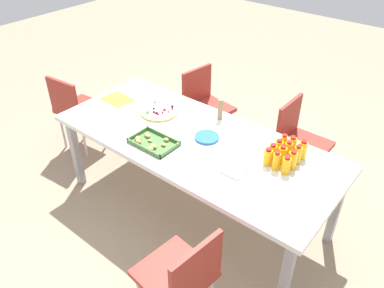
{
  "coord_description": "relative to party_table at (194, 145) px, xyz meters",
  "views": [
    {
      "loc": [
        -1.54,
        1.92,
        2.41
      ],
      "look_at": [
        -0.05,
        0.09,
        0.76
      ],
      "focal_mm": 36.27,
      "sensor_mm": 36.0,
      "label": 1
    }
  ],
  "objects": [
    {
      "name": "juice_bottle_8",
      "position": [
        -0.59,
        -0.14,
        0.12
      ],
      "size": [
        0.06,
        0.06,
        0.13
      ],
      "color": "#F9AE14",
      "rests_on": "party_table"
    },
    {
      "name": "plate_stack",
      "position": [
        -0.07,
        -0.06,
        0.07
      ],
      "size": [
        0.19,
        0.19,
        0.02
      ],
      "color": "blue",
      "rests_on": "party_table"
    },
    {
      "name": "snack_tray",
      "position": [
        0.21,
        0.25,
        0.07
      ],
      "size": [
        0.35,
        0.23,
        0.04
      ],
      "color": "#477238",
      "rests_on": "party_table"
    },
    {
      "name": "paper_folder",
      "position": [
        0.93,
        -0.05,
        0.06
      ],
      "size": [
        0.28,
        0.22,
        0.01
      ],
      "primitive_type": "cube",
      "rotation": [
        0.0,
        0.0,
        -0.08
      ],
      "color": "yellow",
      "rests_on": "party_table"
    },
    {
      "name": "ground_plane",
      "position": [
        0.0,
        0.0,
        -0.68
      ],
      "size": [
        12.0,
        12.0,
        0.0
      ],
      "primitive_type": "plane",
      "color": "gray"
    },
    {
      "name": "napkin_stack",
      "position": [
        -0.46,
        0.14,
        0.07
      ],
      "size": [
        0.15,
        0.15,
        0.02
      ],
      "primitive_type": "cube",
      "color": "white",
      "rests_on": "party_table"
    },
    {
      "name": "juice_bottle_0",
      "position": [
        -0.74,
        -0.3,
        0.13
      ],
      "size": [
        0.06,
        0.06,
        0.15
      ],
      "color": "#FAAD14",
      "rests_on": "party_table"
    },
    {
      "name": "juice_bottle_10",
      "position": [
        -0.66,
        -0.07,
        0.13
      ],
      "size": [
        0.05,
        0.05,
        0.14
      ],
      "color": "#FAAC14",
      "rests_on": "party_table"
    },
    {
      "name": "juice_bottle_3",
      "position": [
        -0.74,
        -0.22,
        0.13
      ],
      "size": [
        0.05,
        0.05,
        0.15
      ],
      "color": "#FAAF14",
      "rests_on": "party_table"
    },
    {
      "name": "party_table",
      "position": [
        0.0,
        0.0,
        0.0
      ],
      "size": [
        2.26,
        0.96,
        0.74
      ],
      "color": "white",
      "rests_on": "ground_plane"
    },
    {
      "name": "chair_near_left",
      "position": [
        -0.48,
        -0.86,
        -0.18
      ],
      "size": [
        0.4,
        0.4,
        0.83
      ],
      "rotation": [
        0.0,
        0.0,
        1.57
      ],
      "color": "maroon",
      "rests_on": "ground_plane"
    },
    {
      "name": "fruit_pizza",
      "position": [
        0.48,
        -0.12,
        0.07
      ],
      "size": [
        0.32,
        0.32,
        0.05
      ],
      "color": "tan",
      "rests_on": "party_table"
    },
    {
      "name": "juice_bottle_1",
      "position": [
        -0.66,
        -0.29,
        0.13
      ],
      "size": [
        0.06,
        0.06,
        0.15
      ],
      "color": "#FAAE14",
      "rests_on": "party_table"
    },
    {
      "name": "juice_bottle_5",
      "position": [
        -0.6,
        -0.22,
        0.12
      ],
      "size": [
        0.06,
        0.06,
        0.13
      ],
      "color": "#FAAB14",
      "rests_on": "party_table"
    },
    {
      "name": "chair_far_left",
      "position": [
        -0.61,
        0.87,
        -0.18
      ],
      "size": [
        0.44,
        0.44,
        0.83
      ],
      "rotation": [
        0.0,
        0.0,
        -1.68
      ],
      "color": "maroon",
      "rests_on": "ground_plane"
    },
    {
      "name": "chair_end",
      "position": [
        1.5,
        0.04,
        -0.18
      ],
      "size": [
        0.44,
        0.44,
        0.83
      ],
      "rotation": [
        0.0,
        0.0,
        3.24
      ],
      "color": "maroon",
      "rests_on": "ground_plane"
    },
    {
      "name": "juice_bottle_9",
      "position": [
        -0.74,
        -0.07,
        0.12
      ],
      "size": [
        0.06,
        0.06,
        0.14
      ],
      "color": "#F8AB14",
      "rests_on": "party_table"
    },
    {
      "name": "juice_bottle_7",
      "position": [
        -0.66,
        -0.15,
        0.13
      ],
      "size": [
        0.06,
        0.06,
        0.15
      ],
      "color": "#F9AF14",
      "rests_on": "party_table"
    },
    {
      "name": "juice_bottle_4",
      "position": [
        -0.67,
        -0.22,
        0.13
      ],
      "size": [
        0.05,
        0.05,
        0.15
      ],
      "color": "#FAAD14",
      "rests_on": "party_table"
    },
    {
      "name": "juice_bottle_11",
      "position": [
        -0.59,
        -0.07,
        0.12
      ],
      "size": [
        0.06,
        0.06,
        0.14
      ],
      "color": "#F9AF14",
      "rests_on": "party_table"
    },
    {
      "name": "juice_bottle_2",
      "position": [
        -0.6,
        -0.29,
        0.12
      ],
      "size": [
        0.05,
        0.05,
        0.14
      ],
      "color": "#F9AC14",
      "rests_on": "party_table"
    },
    {
      "name": "cardboard_tube",
      "position": [
        0.02,
        -0.36,
        0.15
      ],
      "size": [
        0.04,
        0.04,
        0.18
      ],
      "primitive_type": "cylinder",
      "color": "#9E7A56",
      "rests_on": "party_table"
    },
    {
      "name": "chair_near_right",
      "position": [
        0.55,
        -0.85,
        -0.18
      ],
      "size": [
        0.45,
        0.45,
        0.83
      ],
      "rotation": [
        0.0,
        0.0,
        1.43
      ],
      "color": "maroon",
      "rests_on": "ground_plane"
    },
    {
      "name": "juice_bottle_6",
      "position": [
        -0.74,
        -0.14,
        0.13
      ],
      "size": [
        0.06,
        0.06,
        0.15
      ],
      "color": "#F9AF14",
      "rests_on": "party_table"
    }
  ]
}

